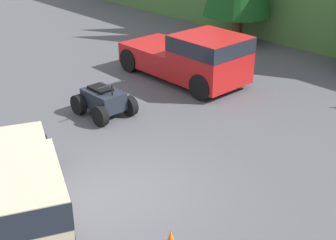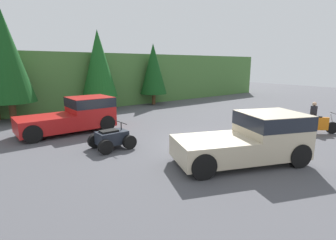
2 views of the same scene
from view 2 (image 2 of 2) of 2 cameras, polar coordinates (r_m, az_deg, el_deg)
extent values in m
plane|color=#4C4C51|center=(12.94, 8.25, -5.21)|extent=(80.00, 80.00, 0.00)
cube|color=#477538|center=(26.13, -18.05, 8.34)|extent=(44.00, 6.00, 4.77)
cylinder|color=brown|center=(20.65, -30.70, 1.56)|extent=(0.44, 0.44, 1.31)
cone|color=#144719|center=(20.41, -31.81, 11.63)|extent=(3.20, 3.20, 5.96)
cylinder|color=brown|center=(22.89, -14.44, 3.58)|extent=(0.39, 0.39, 1.18)
cone|color=#19561E|center=(22.66, -14.88, 11.81)|extent=(2.89, 2.89, 5.38)
cylinder|color=brown|center=(25.46, -3.14, 4.59)|extent=(0.34, 0.34, 1.03)
cone|color=#144719|center=(25.25, -3.21, 11.04)|extent=(2.52, 2.52, 4.69)
cube|color=red|center=(16.16, -16.54, 1.87)|extent=(2.31, 2.17, 1.68)
cube|color=#1E232D|center=(16.08, -16.65, 3.81)|extent=(2.33, 2.19, 0.54)
cube|color=red|center=(15.52, -25.25, -0.83)|extent=(2.82, 2.17, 0.82)
cylinder|color=black|center=(17.39, -15.92, 0.47)|extent=(0.92, 0.28, 0.92)
cylinder|color=black|center=(15.60, -13.14, -0.69)|extent=(0.92, 0.28, 0.92)
cylinder|color=black|center=(16.38, -28.74, -1.27)|extent=(0.92, 0.28, 0.92)
cylinder|color=black|center=(14.46, -27.41, -2.74)|extent=(0.92, 0.28, 0.92)
cube|color=beige|center=(11.27, 21.53, -2.76)|extent=(2.94, 2.87, 1.68)
cube|color=#1E232D|center=(11.15, 21.74, -0.01)|extent=(2.96, 2.89, 0.54)
cube|color=beige|center=(10.09, 9.67, -6.31)|extent=(3.41, 3.06, 0.82)
cylinder|color=black|center=(12.52, 20.58, -4.28)|extent=(0.95, 0.61, 0.92)
cylinder|color=black|center=(11.06, 26.67, -6.93)|extent=(0.95, 0.61, 0.92)
cylinder|color=black|center=(10.74, 3.46, -6.16)|extent=(0.95, 0.61, 0.92)
cylinder|color=black|center=(9.00, 7.67, -9.94)|extent=(0.95, 0.61, 0.92)
cylinder|color=black|center=(17.24, 32.13, -1.46)|extent=(0.56, 0.53, 0.67)
cylinder|color=black|center=(16.50, 26.64, -1.41)|extent=(0.56, 0.53, 0.67)
cube|color=orange|center=(16.81, 29.53, -0.69)|extent=(1.06, 1.01, 0.72)
cylinder|color=#B7B7BC|center=(17.13, 32.14, -0.10)|extent=(0.26, 0.25, 0.81)
cylinder|color=black|center=(17.06, 32.30, 1.27)|extent=(0.44, 0.46, 0.04)
cube|color=black|center=(16.64, 28.98, 0.63)|extent=(0.79, 0.76, 0.06)
cylinder|color=black|center=(13.09, -10.85, -3.64)|extent=(0.64, 0.22, 0.64)
cylinder|color=black|center=(12.13, -8.35, -4.80)|extent=(0.64, 0.22, 0.64)
cylinder|color=black|center=(12.61, -15.62, -4.47)|extent=(0.64, 0.22, 0.64)
cylinder|color=black|center=(11.62, -13.43, -5.77)|extent=(0.64, 0.22, 0.64)
cube|color=#1E232D|center=(12.29, -12.10, -3.72)|extent=(1.34, 0.88, 0.57)
cylinder|color=black|center=(12.39, -10.16, -1.31)|extent=(0.05, 0.05, 0.35)
cylinder|color=black|center=(12.35, -10.19, -0.52)|extent=(0.04, 1.06, 0.04)
cube|color=black|center=(12.15, -12.76, -2.35)|extent=(0.78, 0.50, 0.08)
cylinder|color=navy|center=(17.32, 28.73, -0.73)|extent=(0.25, 0.25, 0.85)
cylinder|color=navy|center=(17.15, 29.03, -0.87)|extent=(0.25, 0.25, 0.85)
cylinder|color=#232328|center=(17.10, 29.13, 1.64)|extent=(0.50, 0.50, 0.64)
sphere|color=tan|center=(17.04, 29.28, 3.07)|extent=(0.32, 0.32, 0.23)
cube|color=black|center=(14.26, 16.58, -3.90)|extent=(0.42, 0.42, 0.03)
cone|color=orange|center=(14.20, 16.65, -2.89)|extent=(0.32, 0.32, 0.55)
camera|label=1|loc=(16.96, 43.55, 17.24)|focal=50.00mm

